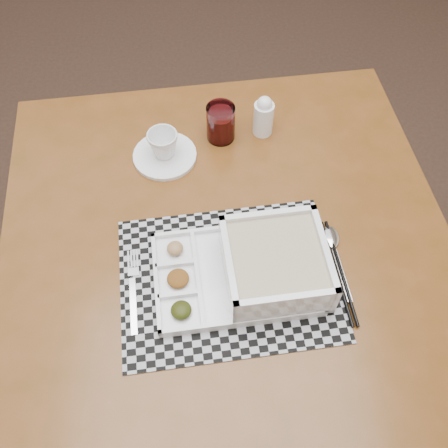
% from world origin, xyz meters
% --- Properties ---
extents(floor, '(5.00, 5.00, 0.00)m').
position_xyz_m(floor, '(0.00, 0.00, 0.00)').
color(floor, '#2F1D17').
rests_on(floor, ground).
extents(dining_table, '(1.04, 1.04, 0.71)m').
position_xyz_m(dining_table, '(0.64, -0.84, 0.64)').
color(dining_table, '#4D2E0E').
rests_on(dining_table, ground).
extents(placemat, '(0.46, 0.38, 0.00)m').
position_xyz_m(placemat, '(0.64, -0.95, 0.71)').
color(placemat, '#9D9DA4').
rests_on(placemat, dining_table).
extents(serving_tray, '(0.35, 0.25, 0.09)m').
position_xyz_m(serving_tray, '(0.71, -0.95, 0.75)').
color(serving_tray, white).
rests_on(serving_tray, placemat).
extents(fork, '(0.04, 0.19, 0.00)m').
position_xyz_m(fork, '(0.45, -0.97, 0.72)').
color(fork, silver).
rests_on(fork, placemat).
extents(spoon, '(0.04, 0.18, 0.01)m').
position_xyz_m(spoon, '(0.86, -0.88, 0.72)').
color(spoon, silver).
rests_on(spoon, placemat).
extents(chopsticks, '(0.04, 0.24, 0.01)m').
position_xyz_m(chopsticks, '(0.86, -0.95, 0.72)').
color(chopsticks, black).
rests_on(chopsticks, placemat).
extents(saucer, '(0.15, 0.15, 0.01)m').
position_xyz_m(saucer, '(0.50, -0.62, 0.72)').
color(saucer, white).
rests_on(saucer, dining_table).
extents(cup, '(0.08, 0.08, 0.07)m').
position_xyz_m(cup, '(0.50, -0.62, 0.75)').
color(cup, white).
rests_on(cup, saucer).
extents(juice_glass, '(0.07, 0.07, 0.09)m').
position_xyz_m(juice_glass, '(0.63, -0.56, 0.75)').
color(juice_glass, white).
rests_on(juice_glass, dining_table).
extents(creamer_bottle, '(0.05, 0.05, 0.11)m').
position_xyz_m(creamer_bottle, '(0.74, -0.55, 0.76)').
color(creamer_bottle, white).
rests_on(creamer_bottle, dining_table).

